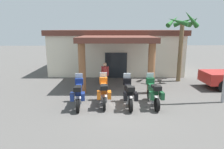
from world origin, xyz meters
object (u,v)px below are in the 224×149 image
Objects in this scene: motorcycle_blue at (79,94)px; motorcycle_orange at (104,92)px; motel_building at (116,50)px; palm_tree_near_portico at (183,31)px; motorcycle_black at (129,94)px; pedestrian at (105,73)px; motorcycle_green at (153,93)px.

motorcycle_blue is 1.33m from motorcycle_orange.
motel_building is 6.57m from palm_tree_near_portico.
motel_building reaches higher than motorcycle_black.
motorcycle_black is 0.42× the size of palm_tree_near_portico.
pedestrian is (-1.26, 3.34, 0.34)m from motorcycle_black.
palm_tree_near_portico reaches higher than pedestrian.
motel_building reaches higher than pedestrian.
motorcycle_orange and motorcycle_black have the same top height.
motorcycle_blue is 1.24× the size of pedestrian.
pedestrian is (-2.57, 3.28, 0.34)m from motorcycle_green.
pedestrian is at bearing -3.07° from motorcycle_orange.
pedestrian is at bearing 19.28° from motorcycle_black.
palm_tree_near_portico is (4.79, -4.10, 1.85)m from motel_building.
palm_tree_near_portico is (4.52, 5.13, 3.15)m from motorcycle_black.
palm_tree_near_portico is at bearing -52.41° from pedestrian.
motorcycle_black is 1.31m from motorcycle_green.
pedestrian is at bearing -26.27° from motorcycle_blue.
pedestrian is 6.67m from palm_tree_near_portico.
motorcycle_orange is 1.00× the size of motorcycle_green.
motorcycle_blue is at bearing 87.85° from motorcycle_black.
motel_building is at bearing 10.86° from pedestrian.
pedestrian is at bearing -162.81° from palm_tree_near_portico.
motorcycle_orange is 1.24× the size of pedestrian.
motorcycle_blue is at bearing -144.48° from palm_tree_near_portico.
motel_building is at bearing 139.43° from palm_tree_near_portico.
pedestrian reaches higher than motorcycle_black.
palm_tree_near_portico is at bearing -52.19° from motorcycle_orange.
motel_building reaches higher than motorcycle_orange.
pedestrian reaches higher than motorcycle_orange.
pedestrian is at bearing 36.43° from motorcycle_green.
motorcycle_black is at bearing -131.38° from palm_tree_near_portico.
motorcycle_blue and motorcycle_black have the same top height.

